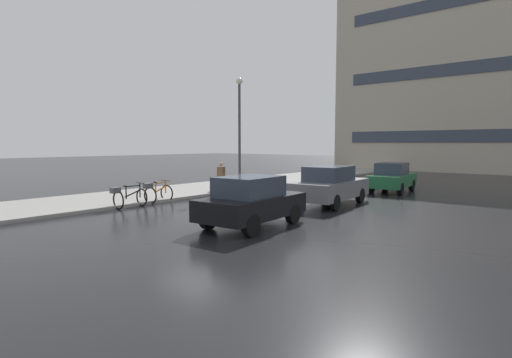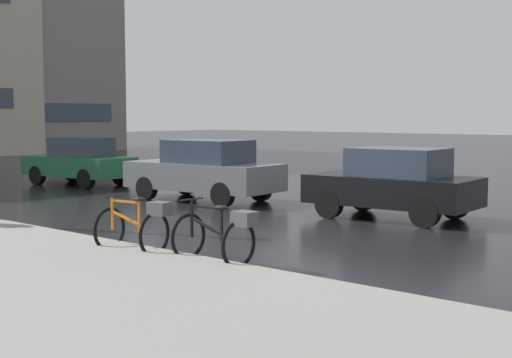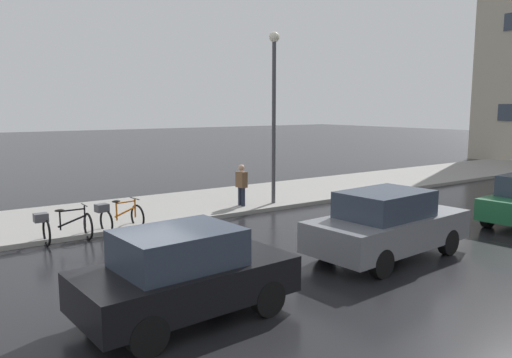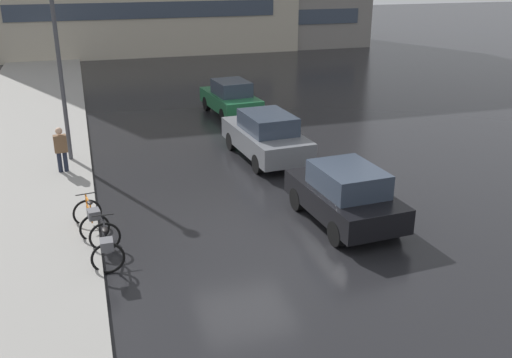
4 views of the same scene
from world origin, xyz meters
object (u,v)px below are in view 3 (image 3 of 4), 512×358
at_px(bicycle_second, 118,216).
at_px(pedestrian, 242,184).
at_px(streetlamp, 274,100).
at_px(bicycle_nearest, 62,226).
at_px(car_black, 184,274).
at_px(car_grey, 387,224).

xyz_separation_m(bicycle_second, pedestrian, (-0.73, 4.77, 0.41)).
xyz_separation_m(pedestrian, streetlamp, (0.23, 1.25, 2.98)).
bearing_deg(bicycle_second, pedestrian, 98.75).
xyz_separation_m(bicycle_nearest, pedestrian, (-1.01, 6.39, 0.41)).
distance_m(car_black, pedestrian, 9.29).
distance_m(bicycle_second, pedestrian, 4.85).
distance_m(car_grey, pedestrian, 6.82).
bearing_deg(car_grey, bicycle_second, -143.60).
bearing_deg(car_grey, pedestrian, 177.57).
height_order(bicycle_nearest, car_grey, car_grey).
bearing_deg(car_black, bicycle_nearest, -175.50).
height_order(bicycle_nearest, bicycle_second, bicycle_nearest).
height_order(bicycle_nearest, pedestrian, pedestrian).
bearing_deg(pedestrian, bicycle_nearest, -81.05).
xyz_separation_m(bicycle_nearest, streetlamp, (-0.78, 7.64, 3.39)).
relative_size(car_grey, streetlamp, 0.72).
bearing_deg(bicycle_second, streetlamp, 94.80).
relative_size(bicycle_second, pedestrian, 0.86).
height_order(pedestrian, streetlamp, streetlamp).
xyz_separation_m(bicycle_second, car_black, (6.43, -1.14, 0.30)).
xyz_separation_m(car_grey, pedestrian, (-6.82, 0.29, 0.08)).
relative_size(bicycle_nearest, car_grey, 0.32).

